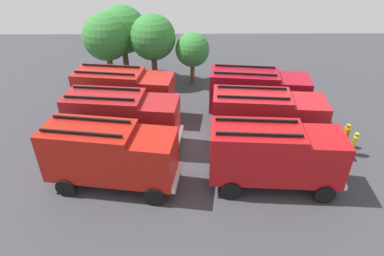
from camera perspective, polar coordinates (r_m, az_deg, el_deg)
The scene contains 17 objects.
ground_plane at distance 22.20m, azimuth 0.00°, elevation -3.06°, with size 51.40×51.40×0.00m, color #38383D.
fire_truck_0 at distance 18.40m, azimuth -13.91°, elevation -4.29°, with size 7.48×3.62×3.88m.
fire_truck_1 at distance 18.37m, azimuth 13.95°, elevation -4.36°, with size 7.35×3.16×3.88m.
fire_truck_2 at distance 21.55m, azimuth -11.84°, elevation 1.79°, with size 7.43×3.42×3.88m.
fire_truck_3 at distance 21.71m, azimuth 12.71°, elevation 1.93°, with size 7.39×3.29×3.88m.
fire_truck_4 at distance 24.90m, azimuth -11.51°, elevation 6.16°, with size 7.47×3.56×3.88m.
fire_truck_5 at distance 24.78m, azimuth 11.21°, elevation 6.07°, with size 7.45×3.47×3.88m.
firefighter_0 at distance 26.89m, azimuth 9.12°, elevation 5.58°, with size 0.45×0.30×1.70m.
firefighter_1 at distance 27.75m, azimuth 11.89°, elevation 6.37°, with size 0.48×0.39×1.84m.
firefighter_2 at distance 23.82m, azimuth 24.92°, elevation -1.02°, with size 0.28×0.42×1.70m.
firefighter_3 at distance 23.24m, azimuth 26.10°, elevation -2.32°, with size 0.40×0.48×1.63m.
tree_0 at distance 30.43m, azimuth -14.49°, elevation 14.86°, with size 4.08×4.08×6.32m.
tree_1 at distance 31.50m, azimuth -11.86°, elevation 16.14°, with size 4.27×4.27×6.62m.
tree_2 at distance 29.97m, azimuth -6.76°, elevation 15.17°, with size 3.98×3.98×6.17m.
tree_3 at distance 29.88m, azimuth 0.08°, elevation 13.26°, with size 2.99×2.99×4.64m.
traffic_cone_0 at distance 27.62m, azimuth 13.34°, elevation 4.46°, with size 0.50×0.50×0.72m, color #F2600C.
traffic_cone_1 at distance 27.97m, azimuth 11.21°, elevation 4.99°, with size 0.44×0.44×0.63m, color #F2600C.
Camera 1 is at (-0.19, -18.13, 12.80)m, focal length 31.06 mm.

